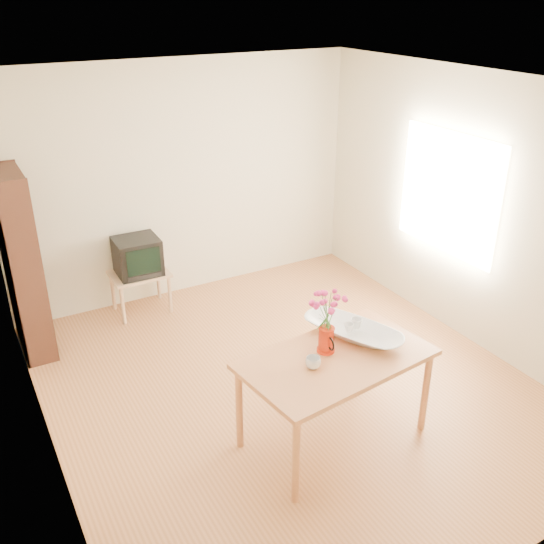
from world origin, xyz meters
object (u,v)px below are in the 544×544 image
mug (313,363)px  television (137,255)px  table (336,366)px  pitcher (326,340)px  bowl (354,307)px

mug → television: television is taller
table → pitcher: (-0.03, 0.11, 0.17)m
mug → bowl: (0.51, 0.22, 0.21)m
table → television: 2.82m
table → television: bearing=96.5°
pitcher → television: size_ratio=0.46×
table → bowl: (0.28, 0.19, 0.33)m
table → mug: bearing=-178.3°
mug → pitcher: bearing=-161.8°
mug → table: bearing=172.0°
table → bowl: size_ratio=2.82×
television → table: bearing=-75.0°
pitcher → mug: 0.25m
table → television: television is taller
television → pitcher: bearing=-75.1°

